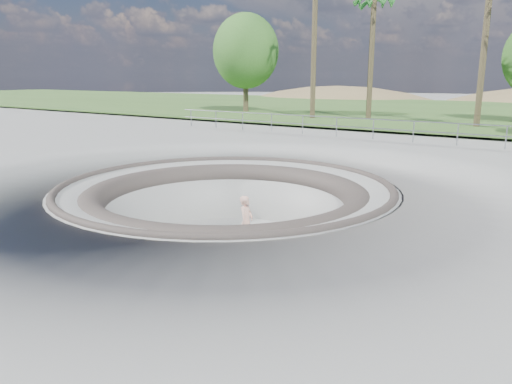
# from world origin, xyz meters

# --- Properties ---
(ground) EXTENTS (180.00, 180.00, 0.00)m
(ground) POSITION_xyz_m (0.00, 0.00, 0.00)
(ground) COLOR #969691
(ground) RESTS_ON ground
(skate_bowl) EXTENTS (14.00, 14.00, 4.10)m
(skate_bowl) POSITION_xyz_m (0.00, 0.00, -1.83)
(skate_bowl) COLOR #969691
(skate_bowl) RESTS_ON ground
(grass_strip) EXTENTS (180.00, 36.00, 0.12)m
(grass_strip) POSITION_xyz_m (0.00, 34.00, 0.22)
(grass_strip) COLOR #3B5F26
(grass_strip) RESTS_ON ground
(safety_railing) EXTENTS (25.00, 0.06, 1.03)m
(safety_railing) POSITION_xyz_m (0.00, 12.00, 0.69)
(safety_railing) COLOR gray
(safety_railing) RESTS_ON ground
(skateboard) EXTENTS (0.75, 0.34, 0.07)m
(skateboard) POSITION_xyz_m (0.82, -0.08, -1.84)
(skateboard) COLOR brown
(skateboard) RESTS_ON ground
(skater) EXTENTS (0.50, 0.66, 1.62)m
(skater) POSITION_xyz_m (0.82, -0.08, -1.02)
(skater) COLOR #EAAF97
(skater) RESTS_ON skateboard
(bushy_tree_left) EXTENTS (5.63, 5.12, 8.12)m
(bushy_tree_left) POSITION_xyz_m (-15.68, 23.12, 5.21)
(bushy_tree_left) COLOR brown
(bushy_tree_left) RESTS_ON ground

